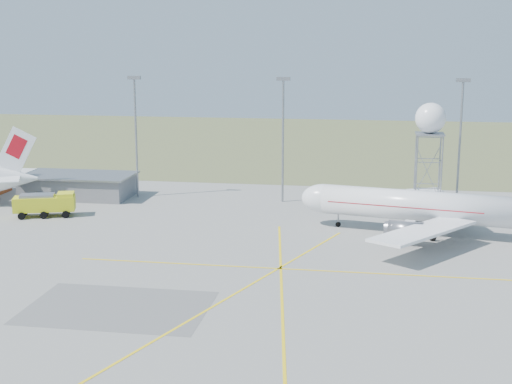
# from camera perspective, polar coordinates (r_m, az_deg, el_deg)

# --- Properties ---
(grass_strip) EXTENTS (400.00, 120.00, 0.03)m
(grass_strip) POSITION_cam_1_polar(r_m,az_deg,el_deg) (190.52, 7.93, 3.89)
(grass_strip) COLOR #4F6437
(grass_strip) RESTS_ON ground
(building_grey) EXTENTS (19.00, 10.00, 3.90)m
(building_grey) POSITION_cam_1_polar(r_m,az_deg,el_deg) (125.32, -14.07, 0.50)
(building_grey) COLOR slate
(building_grey) RESTS_ON ground
(mast_a) EXTENTS (2.20, 0.50, 20.50)m
(mast_a) POSITION_cam_1_polar(r_m,az_deg,el_deg) (122.06, -9.60, 5.19)
(mast_a) COLOR gray
(mast_a) RESTS_ON ground
(mast_b) EXTENTS (2.20, 0.50, 20.50)m
(mast_b) POSITION_cam_1_polar(r_m,az_deg,el_deg) (116.43, 2.17, 5.04)
(mast_b) COLOR gray
(mast_b) RESTS_ON ground
(mast_c) EXTENTS (2.20, 0.50, 20.50)m
(mast_c) POSITION_cam_1_polar(r_m,az_deg,el_deg) (116.34, 16.03, 4.59)
(mast_c) COLOR gray
(mast_c) RESTS_ON ground
(airliner_main) EXTENTS (36.96, 35.43, 12.62)m
(airliner_main) POSITION_cam_1_polar(r_m,az_deg,el_deg) (99.75, 13.42, -1.18)
(airliner_main) COLOR white
(airliner_main) RESTS_ON ground
(radar_tower) EXTENTS (4.68, 4.68, 16.93)m
(radar_tower) POSITION_cam_1_polar(r_m,az_deg,el_deg) (113.04, 13.67, 3.20)
(radar_tower) COLOR gray
(radar_tower) RESTS_ON ground
(fire_truck) EXTENTS (9.46, 5.77, 3.59)m
(fire_truck) POSITION_cam_1_polar(r_m,az_deg,el_deg) (112.41, -16.43, -1.03)
(fire_truck) COLOR yellow
(fire_truck) RESTS_ON ground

